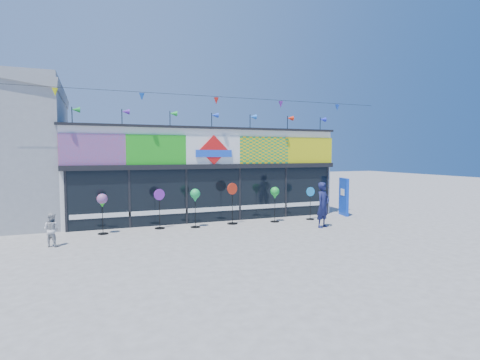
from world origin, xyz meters
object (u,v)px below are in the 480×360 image
spinner_2 (195,197)px  spinner_1 (160,208)px  child (52,230)px  spinner_5 (310,202)px  spinner_4 (275,194)px  adult_man (323,205)px  blue_sign (344,197)px  spinner_0 (102,202)px  spinner_3 (232,202)px

spinner_2 → spinner_1: bearing=168.5°
spinner_1 → child: spinner_1 is taller
spinner_1 → spinner_5: 6.63m
spinner_4 → adult_man: (1.25, -1.77, -0.31)m
adult_man → spinner_2: bearing=135.0°
blue_sign → spinner_0: 10.84m
spinner_2 → spinner_0: bearing=179.6°
spinner_2 → spinner_3: 1.67m
spinner_5 → child: spinner_5 is taller
spinner_3 → spinner_1: bearing=177.4°
child → spinner_3: bearing=-137.6°
spinner_3 → adult_man: bearing=-32.9°
spinner_2 → blue_sign: bearing=2.1°
blue_sign → spinner_1: blue_sign is taller
spinner_4 → spinner_5: spinner_4 is taller
spinner_5 → spinner_4: bearing=178.5°
blue_sign → child: (-12.39, -1.58, -0.36)m
spinner_4 → adult_man: 2.19m
spinner_2 → spinner_3: bearing=5.0°
blue_sign → spinner_3: bearing=-164.0°
blue_sign → adult_man: 3.38m
spinner_4 → spinner_1: bearing=175.6°
spinner_4 → child: bearing=-171.9°
spinner_0 → spinner_4: spinner_4 is taller
adult_man → child: (-9.77, 0.56, -0.37)m
spinner_4 → spinner_5: (1.75, -0.04, -0.44)m
spinner_3 → spinner_5: bearing=-4.5°
spinner_3 → child: 6.83m
spinner_0 → child: size_ratio=1.39×
spinner_3 → blue_sign: bearing=1.2°
spinner_2 → spinner_5: size_ratio=1.06×
spinner_0 → child: spinner_0 is taller
spinner_3 → spinner_5: (3.62, -0.28, -0.14)m
child → spinner_1: bearing=-126.4°
spinner_1 → spinner_5: spinner_1 is taller
spinner_1 → adult_man: 6.48m
blue_sign → spinner_0: blue_sign is taller
spinner_0 → spinner_5: size_ratio=1.02×
blue_sign → spinner_4: (-3.86, -0.36, 0.32)m
spinner_4 → child: 8.64m
child → spinner_0: bearing=-109.2°
spinner_4 → spinner_2: bearing=178.4°
spinner_0 → child: bearing=-139.3°
blue_sign → child: blue_sign is taller
spinner_2 → child: spinner_2 is taller
spinner_1 → adult_man: bearing=-19.4°
spinner_4 → child: (-8.53, -1.22, -0.68)m
blue_sign → spinner_1: bearing=-165.4°
spinner_4 → spinner_0: bearing=179.0°
blue_sign → spinner_0: bearing=-164.0°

